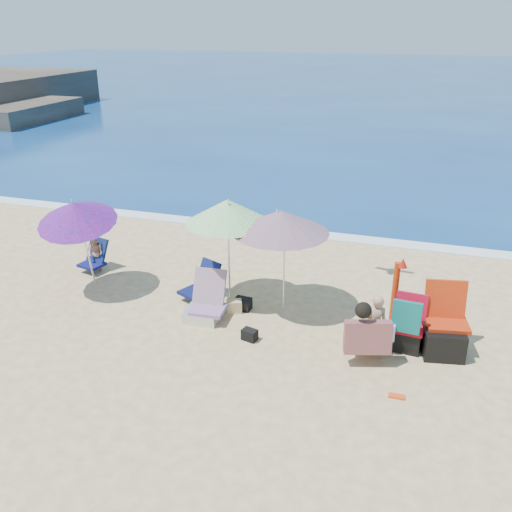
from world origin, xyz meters
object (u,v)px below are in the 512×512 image
(umbrella_striped, at_px, (228,211))
(person_left, at_px, (95,253))
(camp_chair_right, at_px, (406,330))
(camp_chair_left, at_px, (444,334))
(chair_rainbow, at_px, (205,307))
(umbrella_turquoise, at_px, (281,222))
(furled_umbrella, at_px, (396,291))
(umbrella_blue, at_px, (76,212))
(chair_navy, at_px, (204,287))
(person_center, at_px, (371,330))

(umbrella_striped, distance_m, person_left, 3.45)
(camp_chair_right, height_order, person_left, camp_chair_right)
(camp_chair_right, bearing_deg, camp_chair_left, 6.08)
(umbrella_striped, distance_m, camp_chair_left, 4.09)
(umbrella_striped, relative_size, chair_rainbow, 2.47)
(umbrella_turquoise, relative_size, furled_umbrella, 1.41)
(umbrella_striped, height_order, camp_chair_left, umbrella_striped)
(umbrella_blue, xyz_separation_m, person_left, (-0.37, 0.96, -1.23))
(umbrella_blue, bearing_deg, camp_chair_right, -1.57)
(chair_rainbow, relative_size, camp_chair_left, 0.74)
(chair_navy, distance_m, camp_chair_right, 3.82)
(person_center, distance_m, person_left, 6.05)
(chair_navy, bearing_deg, chair_rainbow, -65.94)
(camp_chair_right, bearing_deg, chair_rainbow, -179.15)
(umbrella_turquoise, relative_size, person_left, 2.26)
(camp_chair_left, bearing_deg, umbrella_blue, 179.09)
(umbrella_blue, distance_m, chair_navy, 2.72)
(umbrella_striped, relative_size, chair_navy, 2.31)
(furled_umbrella, bearing_deg, umbrella_turquoise, 176.41)
(umbrella_turquoise, distance_m, umbrella_blue, 3.77)
(chair_navy, xyz_separation_m, chair_rainbow, (0.34, -0.77, 0.04))
(umbrella_blue, xyz_separation_m, furled_umbrella, (5.75, 0.34, -0.87))
(umbrella_turquoise, height_order, person_center, umbrella_turquoise)
(furled_umbrella, bearing_deg, camp_chair_right, -64.93)
(chair_rainbow, distance_m, camp_chair_left, 3.97)
(umbrella_striped, bearing_deg, umbrella_turquoise, -2.21)
(chair_navy, xyz_separation_m, camp_chair_right, (3.75, -0.72, 0.15))
(umbrella_turquoise, height_order, chair_navy, umbrella_turquoise)
(umbrella_striped, relative_size, camp_chair_left, 1.81)
(person_left, bearing_deg, umbrella_blue, -68.79)
(furled_umbrella, xyz_separation_m, person_center, (-0.27, -0.95, -0.25))
(umbrella_blue, relative_size, chair_navy, 2.27)
(chair_navy, bearing_deg, person_center, -19.69)
(umbrella_blue, distance_m, camp_chair_right, 6.12)
(umbrella_turquoise, height_order, camp_chair_left, umbrella_turquoise)
(chair_navy, height_order, chair_rainbow, chair_rainbow)
(umbrella_blue, relative_size, camp_chair_right, 2.17)
(furled_umbrella, distance_m, camp_chair_right, 0.70)
(umbrella_striped, xyz_separation_m, chair_rainbow, (-0.19, -0.72, -1.54))
(umbrella_striped, distance_m, chair_rainbow, 1.71)
(umbrella_turquoise, xyz_separation_m, camp_chair_left, (2.81, -0.57, -1.36))
(furled_umbrella, relative_size, person_center, 1.33)
(chair_navy, relative_size, person_center, 0.84)
(furled_umbrella, bearing_deg, umbrella_blue, -176.61)
(umbrella_striped, distance_m, umbrella_blue, 2.81)
(chair_rainbow, bearing_deg, chair_navy, 114.06)
(furled_umbrella, distance_m, person_left, 6.16)
(camp_chair_left, distance_m, camp_chair_right, 0.57)
(umbrella_striped, xyz_separation_m, chair_navy, (-0.53, 0.05, -1.58))
(chair_rainbow, distance_m, camp_chair_right, 3.41)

